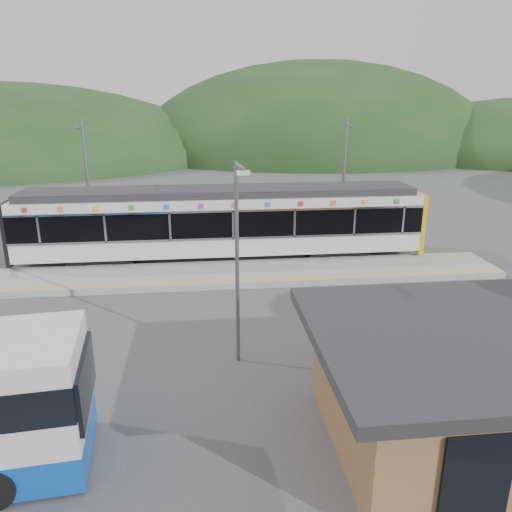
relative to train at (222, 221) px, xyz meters
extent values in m
plane|color=#4C4C4F|center=(0.01, -6.00, -2.06)|extent=(120.00, 120.00, 0.00)
ellipsoid|color=#1E3D19|center=(16.01, 48.00, -2.06)|extent=(52.00, 39.00, 26.00)
cube|color=#9E9E99|center=(0.01, -2.70, -1.91)|extent=(26.00, 3.20, 0.30)
cube|color=yellow|center=(0.01, -4.00, -1.76)|extent=(26.00, 0.10, 0.01)
cube|color=black|center=(-6.02, 0.00, -1.76)|extent=(3.20, 2.20, 0.56)
cube|color=black|center=(5.98, 0.00, -1.76)|extent=(3.20, 2.20, 0.56)
cube|color=silver|center=(-0.02, 0.00, -1.02)|extent=(20.00, 2.90, 0.92)
cube|color=black|center=(-0.02, 0.00, 0.16)|extent=(20.00, 2.96, 1.45)
cube|color=silver|center=(-0.02, -1.50, -0.51)|extent=(20.00, 0.05, 0.10)
cube|color=silver|center=(-0.02, -1.50, 0.84)|extent=(20.00, 0.05, 0.10)
cube|color=silver|center=(-0.02, 0.00, 1.11)|extent=(20.00, 2.90, 0.45)
cube|color=#2D2D30|center=(-0.02, 0.00, 1.52)|extent=(19.40, 2.50, 0.36)
cube|color=#E9B40C|center=(10.10, 0.00, -0.16)|extent=(0.24, 2.92, 3.00)
cube|color=black|center=(-10.12, 0.00, -0.16)|extent=(0.20, 2.92, 3.00)
cube|color=silver|center=(-8.52, -1.50, 0.16)|extent=(0.10, 0.05, 1.35)
cube|color=silver|center=(-5.52, -1.50, 0.16)|extent=(0.10, 0.05, 1.35)
cube|color=silver|center=(-2.52, -1.50, 0.16)|extent=(0.10, 0.05, 1.35)
cube|color=silver|center=(0.48, -1.50, 0.16)|extent=(0.10, 0.05, 1.35)
cube|color=silver|center=(3.48, -1.50, 0.16)|extent=(0.10, 0.05, 1.35)
cube|color=silver|center=(6.48, -1.50, 0.16)|extent=(0.10, 0.05, 1.35)
cube|color=silver|center=(8.98, -1.50, 0.16)|extent=(0.10, 0.05, 1.35)
cube|color=red|center=(-9.02, -1.49, 1.12)|extent=(0.22, 0.04, 0.22)
cube|color=orange|center=(-7.42, -1.49, 1.12)|extent=(0.22, 0.04, 0.22)
cube|color=yellow|center=(-5.82, -1.49, 1.12)|extent=(0.22, 0.04, 0.22)
cube|color=green|center=(-4.22, -1.49, 1.12)|extent=(0.22, 0.04, 0.22)
cube|color=blue|center=(-2.62, -1.49, 1.12)|extent=(0.22, 0.04, 0.22)
cube|color=purple|center=(-1.02, -1.49, 1.12)|extent=(0.22, 0.04, 0.22)
cube|color=#E54C8C|center=(0.58, -1.49, 1.12)|extent=(0.22, 0.04, 0.22)
cube|color=#19A5A5|center=(2.18, -1.49, 1.12)|extent=(0.22, 0.04, 0.22)
cube|color=red|center=(3.78, -1.49, 1.12)|extent=(0.22, 0.04, 0.22)
cube|color=orange|center=(5.38, -1.49, 1.12)|extent=(0.22, 0.04, 0.22)
cube|color=yellow|center=(6.98, -1.49, 1.12)|extent=(0.22, 0.04, 0.22)
cube|color=green|center=(8.58, -1.49, 1.12)|extent=(0.22, 0.04, 0.22)
cylinder|color=slate|center=(-6.99, 2.60, 1.44)|extent=(0.18, 0.18, 7.00)
cube|color=slate|center=(-6.99, 1.80, 4.54)|extent=(0.08, 1.80, 0.08)
cylinder|color=slate|center=(7.01, 2.60, 1.44)|extent=(0.18, 0.18, 7.00)
cube|color=slate|center=(7.01, 1.80, 4.54)|extent=(0.08, 1.80, 0.08)
cube|color=brown|center=(6.01, -15.00, -0.71)|extent=(8.00, 5.00, 2.70)
cube|color=#2D2D30|center=(6.01, -15.00, 0.79)|extent=(9.20, 6.20, 0.30)
cube|color=black|center=(4.01, -17.55, -0.96)|extent=(1.40, 0.08, 2.20)
cylinder|color=black|center=(-5.57, -14.69, -1.59)|extent=(1.22, 2.85, 0.95)
cylinder|color=slate|center=(0.02, -10.46, 1.12)|extent=(0.12, 0.12, 6.36)
cube|color=slate|center=(0.02, -10.94, 4.19)|extent=(0.25, 1.07, 0.12)
cube|color=silver|center=(0.02, -11.41, 4.11)|extent=(0.37, 0.22, 0.12)
camera|label=1|loc=(-0.99, -24.72, 6.07)|focal=35.00mm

